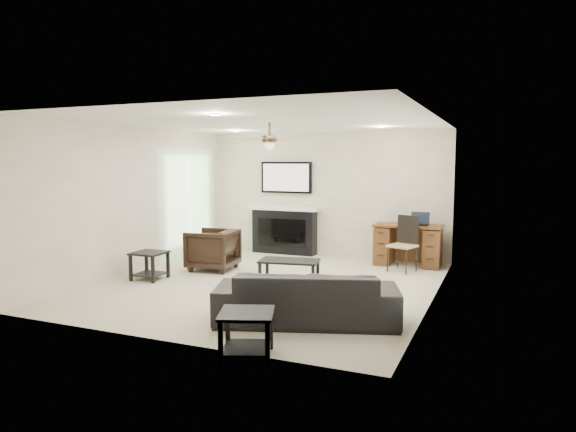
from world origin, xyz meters
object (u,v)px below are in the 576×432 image
at_px(sofa, 307,296).
at_px(desk, 408,245).
at_px(fireplace_unit, 284,208).
at_px(armchair, 213,250).
at_px(coffee_table, 289,273).

distance_m(sofa, desk, 3.89).
bearing_deg(fireplace_unit, sofa, -63.23).
xyz_separation_m(sofa, armchair, (-2.60, 2.15, 0.05)).
height_order(armchair, coffee_table, armchair).
relative_size(coffee_table, fireplace_unit, 0.47).
height_order(sofa, armchair, armchair).
relative_size(sofa, fireplace_unit, 1.12).
height_order(fireplace_unit, desk, fireplace_unit).
relative_size(sofa, armchair, 2.70).
xyz_separation_m(fireplace_unit, desk, (2.60, -0.27, -0.57)).
distance_m(coffee_table, desk, 2.67).
relative_size(fireplace_unit, desk, 1.57).
bearing_deg(fireplace_unit, armchair, -104.59).
distance_m(sofa, fireplace_unit, 4.67).
bearing_deg(armchair, sofa, 44.11).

